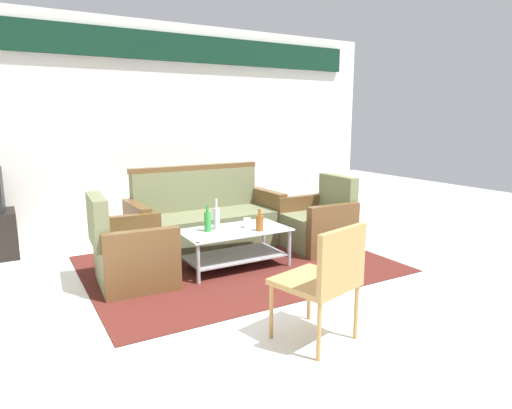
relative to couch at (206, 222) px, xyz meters
name	(u,v)px	position (x,y,z in m)	size (l,w,h in m)	color
ground_plane	(296,295)	(0.10, -1.74, -0.32)	(14.00, 14.00, 0.00)	silver
wall_back	(173,122)	(0.10, 1.32, 1.16)	(6.52, 0.19, 2.80)	silver
rug	(237,264)	(0.03, -0.75, -0.31)	(3.05, 2.28, 0.01)	#511E19
couch	(206,222)	(0.00, 0.00, 0.00)	(1.82, 0.78, 0.96)	#6B704C
armchair_left	(131,254)	(-1.08, -0.75, -0.03)	(0.74, 0.80, 0.85)	#6B704C
armchair_right	(318,225)	(1.14, -0.70, -0.03)	(0.72, 0.78, 0.85)	#6B704C
coffee_table	(234,243)	(-0.04, -0.83, -0.04)	(1.10, 0.60, 0.40)	silver
bottle_clear	(216,218)	(-0.19, -0.72, 0.21)	(0.07, 0.07, 0.32)	silver
bottle_green	(208,221)	(-0.31, -0.76, 0.20)	(0.07, 0.07, 0.27)	#2D8C38
bottle_brown	(259,222)	(0.16, -1.00, 0.18)	(0.08, 0.08, 0.23)	brown
cup	(247,223)	(0.11, -0.83, 0.14)	(0.08, 0.08, 0.10)	silver
wicker_chair	(325,275)	(-0.22, -2.53, 0.18)	(0.58, 0.58, 0.84)	#AD844C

